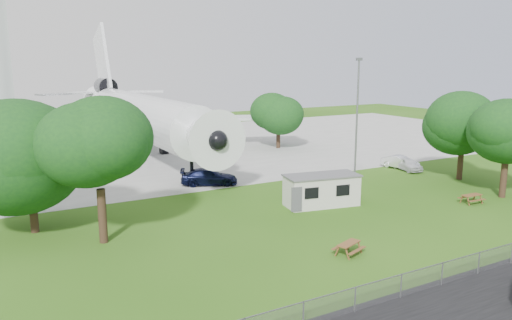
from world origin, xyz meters
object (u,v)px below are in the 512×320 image
airliner (139,114)px  picnic_east (471,203)px  site_cabin (322,190)px  picnic_west (348,254)px

airliner → picnic_east: (17.92, -35.68, -5.27)m
airliner → site_cabin: 30.87m
site_cabin → picnic_west: site_cabin is taller
airliner → picnic_west: size_ratio=26.52×
picnic_east → airliner: bearing=120.6°
airliner → picnic_east: 40.28m
picnic_west → site_cabin: bearing=42.4°
airliner → picnic_west: (1.46, -39.51, -5.27)m
site_cabin → picnic_east: bearing=-26.7°
airliner → picnic_east: size_ratio=26.52×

